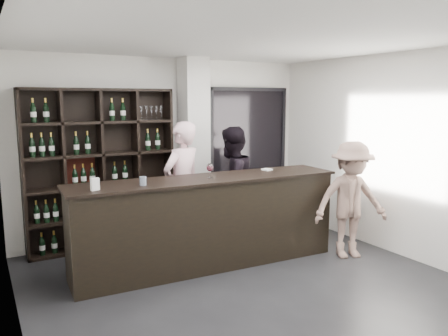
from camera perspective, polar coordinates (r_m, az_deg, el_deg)
floor at (r=5.30m, az=4.82°, el=-16.13°), size 5.00×5.50×0.01m
wine_shelf at (r=6.78m, az=-15.74°, el=-0.20°), size 2.20×0.35×2.40m
structural_column at (r=7.16m, az=-3.91°, el=2.60°), size 0.40×0.40×2.90m
glass_panel at (r=7.95m, az=3.22°, el=2.87°), size 1.60×0.08×2.10m
tasting_counter at (r=5.92m, az=-2.11°, el=-7.04°), size 3.68×0.75×1.21m
taster_pink at (r=6.48m, az=-5.47°, el=-2.45°), size 0.83×0.69×1.93m
taster_black at (r=6.86m, az=0.95°, el=-2.20°), size 1.09×0.99×1.82m
customer at (r=6.44m, az=16.23°, el=-4.04°), size 1.22×0.94×1.66m
wine_glass at (r=5.72m, az=-1.85°, el=-0.24°), size 0.10×0.10×0.22m
spit_cup at (r=5.33m, az=-10.54°, el=-1.69°), size 0.08×0.08×0.11m
napkin_stack at (r=6.41m, az=5.63°, el=-0.20°), size 0.14×0.14×0.02m
card_stand at (r=5.17m, az=-16.51°, el=-2.05°), size 0.10×0.07×0.14m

